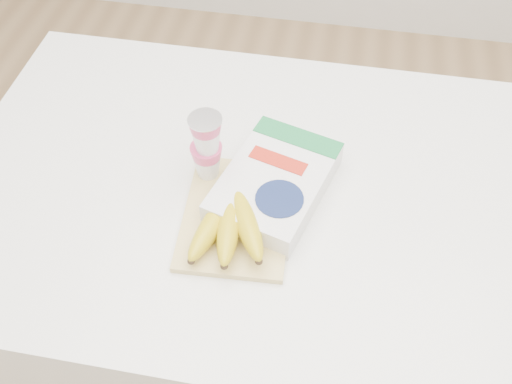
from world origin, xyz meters
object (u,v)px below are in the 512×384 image
at_px(yogurt_stack, 206,145).
at_px(cereal_box, 275,183).
at_px(bananas, 230,221).
at_px(table, 258,299).
at_px(cutting_board, 237,215).

height_order(yogurt_stack, cereal_box, yogurt_stack).
height_order(bananas, cereal_box, bananas).
xyz_separation_m(table, yogurt_stack, (-0.10, 0.00, 0.57)).
xyz_separation_m(table, cutting_board, (-0.03, -0.09, 0.48)).
bearing_deg(table, cutting_board, -107.04).
relative_size(table, yogurt_stack, 8.32).
bearing_deg(table, yogurt_stack, 179.51).
height_order(cutting_board, bananas, bananas).
height_order(table, cutting_board, cutting_board).
bearing_deg(yogurt_stack, bananas, -61.24).
height_order(table, bananas, bananas).
bearing_deg(cereal_box, yogurt_stack, -170.09).
distance_m(table, cutting_board, 0.49).
bearing_deg(table, bananas, -103.93).
relative_size(cutting_board, bananas, 1.29).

